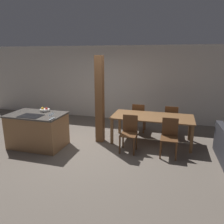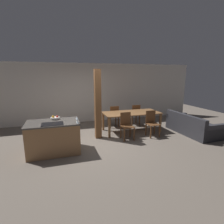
% 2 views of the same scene
% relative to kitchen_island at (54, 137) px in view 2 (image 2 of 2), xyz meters
% --- Properties ---
extents(ground_plane, '(16.00, 16.00, 0.00)m').
position_rel_kitchen_island_xyz_m(ground_plane, '(1.30, 0.33, -0.45)').
color(ground_plane, '#665B51').
extents(wall_back, '(11.20, 0.08, 2.70)m').
position_rel_kitchen_island_xyz_m(wall_back, '(1.30, 3.13, 0.90)').
color(wall_back, silver).
rests_on(wall_back, ground_plane).
extents(kitchen_island, '(1.44, 0.92, 0.91)m').
position_rel_kitchen_island_xyz_m(kitchen_island, '(0.00, 0.00, 0.00)').
color(kitchen_island, '#9E7047').
rests_on(kitchen_island, ground_plane).
extents(fruit_bowl, '(0.26, 0.26, 0.11)m').
position_rel_kitchen_island_xyz_m(fruit_bowl, '(0.07, 0.30, 0.49)').
color(fruit_bowl, silver).
rests_on(fruit_bowl, kitchen_island).
extents(wine_glass_near, '(0.06, 0.06, 0.15)m').
position_rel_kitchen_island_xyz_m(wine_glass_near, '(0.65, -0.39, 0.57)').
color(wine_glass_near, silver).
rests_on(wine_glass_near, kitchen_island).
extents(wine_glass_middle, '(0.06, 0.06, 0.15)m').
position_rel_kitchen_island_xyz_m(wine_glass_middle, '(0.65, -0.31, 0.57)').
color(wine_glass_middle, silver).
rests_on(wine_glass_middle, kitchen_island).
extents(wine_glass_far, '(0.06, 0.06, 0.15)m').
position_rel_kitchen_island_xyz_m(wine_glass_far, '(0.65, -0.23, 0.57)').
color(wine_glass_far, silver).
rests_on(wine_glass_far, kitchen_island).
extents(dining_table, '(2.18, 1.01, 0.75)m').
position_rel_kitchen_island_xyz_m(dining_table, '(2.88, 1.13, 0.22)').
color(dining_table, brown).
rests_on(dining_table, ground_plane).
extents(dining_chair_near_left, '(0.40, 0.40, 0.91)m').
position_rel_kitchen_island_xyz_m(dining_chair_near_left, '(2.38, 0.40, 0.03)').
color(dining_chair_near_left, brown).
rests_on(dining_chair_near_left, ground_plane).
extents(dining_chair_near_right, '(0.40, 0.40, 0.91)m').
position_rel_kitchen_island_xyz_m(dining_chair_near_right, '(3.37, 0.40, 0.03)').
color(dining_chair_near_right, brown).
rests_on(dining_chair_near_right, ground_plane).
extents(dining_chair_far_left, '(0.40, 0.40, 0.91)m').
position_rel_kitchen_island_xyz_m(dining_chair_far_left, '(2.38, 1.86, 0.03)').
color(dining_chair_far_left, brown).
rests_on(dining_chair_far_left, ground_plane).
extents(dining_chair_far_right, '(0.40, 0.40, 0.91)m').
position_rel_kitchen_island_xyz_m(dining_chair_far_right, '(3.37, 1.86, 0.03)').
color(dining_chair_far_right, brown).
rests_on(dining_chair_far_right, ground_plane).
extents(couch, '(1.02, 1.99, 0.77)m').
position_rel_kitchen_island_xyz_m(couch, '(4.95, 0.19, -0.19)').
color(couch, '#2D2D33').
rests_on(couch, ground_plane).
extents(timber_post, '(0.21, 0.21, 2.37)m').
position_rel_kitchen_island_xyz_m(timber_post, '(1.47, 0.80, 0.73)').
color(timber_post, brown).
rests_on(timber_post, ground_plane).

